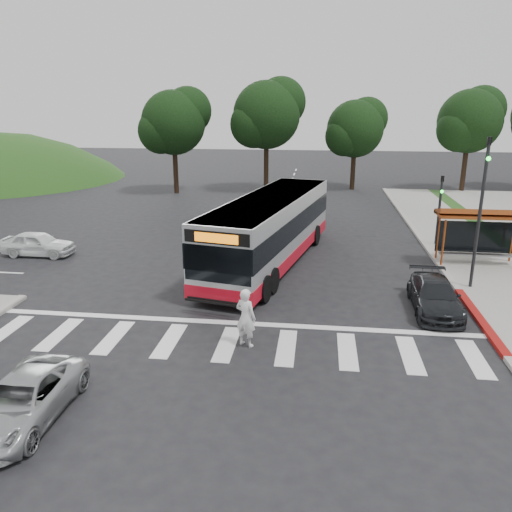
% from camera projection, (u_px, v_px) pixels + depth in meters
% --- Properties ---
extents(ground, '(140.00, 140.00, 0.00)m').
position_uv_depth(ground, '(248.00, 291.00, 21.55)').
color(ground, black).
rests_on(ground, ground).
extents(sidewalk_east, '(4.00, 40.00, 0.12)m').
position_uv_depth(sidewalk_east, '(463.00, 248.00, 27.80)').
color(sidewalk_east, gray).
rests_on(sidewalk_east, ground).
extents(curb_east, '(0.30, 40.00, 0.15)m').
position_uv_depth(curb_east, '(426.00, 247.00, 28.04)').
color(curb_east, '#9E9991').
rests_on(curb_east, ground).
extents(curb_east_red, '(0.32, 6.00, 0.15)m').
position_uv_depth(curb_east_red, '(480.00, 319.00, 18.55)').
color(curb_east_red, maroon).
rests_on(curb_east_red, ground).
extents(crosswalk_ladder, '(18.00, 2.60, 0.01)m').
position_uv_depth(crosswalk_ladder, '(227.00, 344.00, 16.80)').
color(crosswalk_ladder, silver).
rests_on(crosswalk_ladder, ground).
extents(bus_shelter, '(4.20, 1.60, 2.86)m').
position_uv_depth(bus_shelter, '(481.00, 219.00, 24.41)').
color(bus_shelter, '#994319').
rests_on(bus_shelter, sidewalk_east).
extents(traffic_signal_ne_tall, '(0.18, 0.37, 6.50)m').
position_uv_depth(traffic_signal_ne_tall, '(481.00, 201.00, 20.68)').
color(traffic_signal_ne_tall, black).
rests_on(traffic_signal_ne_tall, ground).
extents(traffic_signal_ne_short, '(0.18, 0.37, 4.00)m').
position_uv_depth(traffic_signal_ne_short, '(440.00, 203.00, 27.73)').
color(traffic_signal_ne_short, black).
rests_on(traffic_signal_ne_short, ground).
extents(tree_ne_a, '(6.16, 5.74, 9.30)m').
position_uv_depth(tree_ne_a, '(471.00, 120.00, 44.38)').
color(tree_ne_a, black).
rests_on(tree_ne_a, parking_lot).
extents(tree_north_a, '(6.60, 6.15, 10.17)m').
position_uv_depth(tree_north_a, '(267.00, 114.00, 44.50)').
color(tree_north_a, black).
rests_on(tree_north_a, ground).
extents(tree_north_b, '(5.72, 5.33, 8.43)m').
position_uv_depth(tree_north_b, '(356.00, 128.00, 45.79)').
color(tree_north_b, black).
rests_on(tree_north_b, ground).
extents(tree_north_c, '(6.16, 5.74, 9.30)m').
position_uv_depth(tree_north_c, '(174.00, 121.00, 43.74)').
color(tree_north_c, black).
rests_on(tree_north_c, ground).
extents(transit_bus, '(5.57, 13.45, 3.40)m').
position_uv_depth(transit_bus, '(270.00, 231.00, 24.82)').
color(transit_bus, '#A9ABAE').
rests_on(transit_bus, ground).
extents(pedestrian, '(0.87, 0.74, 2.02)m').
position_uv_depth(pedestrian, '(246.00, 318.00, 16.43)').
color(pedestrian, white).
rests_on(pedestrian, ground).
extents(dark_sedan, '(1.85, 4.28, 1.23)m').
position_uv_depth(dark_sedan, '(435.00, 296.00, 19.36)').
color(dark_sedan, black).
rests_on(dark_sedan, ground).
extents(silver_suv_south, '(1.95, 4.19, 1.16)m').
position_uv_depth(silver_suv_south, '(22.00, 400.00, 12.60)').
color(silver_suv_south, '#ADB1B3').
rests_on(silver_suv_south, ground).
extents(west_car_white, '(3.79, 1.53, 1.29)m').
position_uv_depth(west_car_white, '(38.00, 244.00, 26.48)').
color(west_car_white, white).
rests_on(west_car_white, ground).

